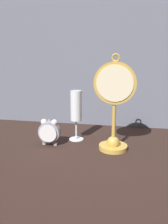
# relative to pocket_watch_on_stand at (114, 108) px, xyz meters

# --- Properties ---
(ground_plane) EXTENTS (4.00, 4.00, 0.00)m
(ground_plane) POSITION_rel_pocket_watch_on_stand_xyz_m (-0.12, -0.02, -0.16)
(ground_plane) COLOR black
(fabric_backdrop_drape) EXTENTS (1.26, 0.01, 0.71)m
(fabric_backdrop_drape) POSITION_rel_pocket_watch_on_stand_xyz_m (-0.12, 0.30, 0.20)
(fabric_backdrop_drape) COLOR slate
(fabric_backdrop_drape) RESTS_ON ground_plane
(pocket_watch_on_stand) EXTENTS (0.15, 0.11, 0.35)m
(pocket_watch_on_stand) POSITION_rel_pocket_watch_on_stand_xyz_m (0.00, 0.00, 0.00)
(pocket_watch_on_stand) COLOR gold
(pocket_watch_on_stand) RESTS_ON ground_plane
(alarm_clock_twin_bell) EXTENTS (0.08, 0.03, 0.11)m
(alarm_clock_twin_bell) POSITION_rel_pocket_watch_on_stand_xyz_m (-0.25, -0.00, -0.10)
(alarm_clock_twin_bell) COLOR gray
(alarm_clock_twin_bell) RESTS_ON ground_plane
(champagne_flute) EXTENTS (0.06, 0.06, 0.21)m
(champagne_flute) POSITION_rel_pocket_watch_on_stand_xyz_m (-0.16, 0.08, -0.03)
(champagne_flute) COLOR silver
(champagne_flute) RESTS_ON ground_plane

